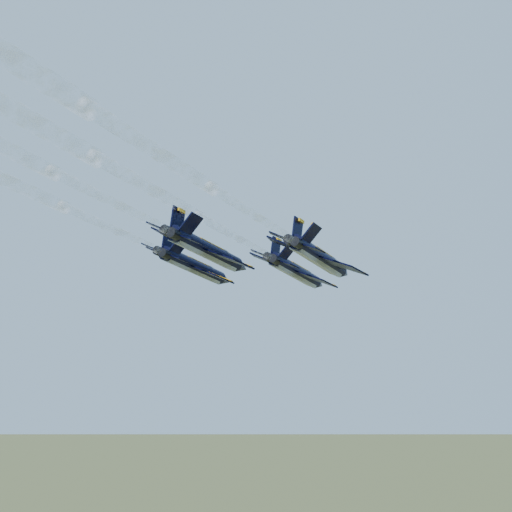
% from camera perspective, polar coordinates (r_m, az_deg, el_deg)
% --- Properties ---
extents(jet_lead, '(12.18, 17.72, 5.76)m').
position_cam_1_polar(jet_lead, '(106.99, 2.96, -1.13)').
color(jet_lead, black).
extents(jet_left, '(12.18, 17.72, 5.76)m').
position_cam_1_polar(jet_left, '(102.18, -4.46, -0.78)').
color(jet_left, black).
extents(jet_right, '(12.18, 17.72, 5.76)m').
position_cam_1_polar(jet_right, '(93.88, 4.69, -0.12)').
color(jet_right, black).
extents(jet_slot, '(12.18, 17.72, 5.76)m').
position_cam_1_polar(jet_slot, '(88.00, -3.51, 0.41)').
color(jet_slot, black).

